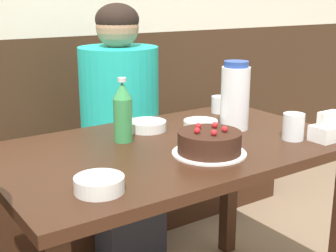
{
  "coord_description": "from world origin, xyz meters",
  "views": [
    {
      "loc": [
        -0.88,
        -1.25,
        1.22
      ],
      "look_at": [
        0.01,
        0.05,
        0.79
      ],
      "focal_mm": 50.0,
      "sensor_mm": 36.0,
      "label": 1
    }
  ],
  "objects_px": {
    "glass_water_tall": "(293,127)",
    "glass_tumbler_short": "(220,104)",
    "water_pitcher": "(235,96)",
    "birthday_cake": "(209,143)",
    "bowl_side_dish": "(99,184)",
    "bowl_rice_small": "(201,125)",
    "person_pale_blue_shirt": "(120,136)",
    "soju_bottle": "(123,112)",
    "bowl_soup_white": "(147,126)",
    "bench_seat": "(80,198)",
    "napkin_holder": "(327,130)"
  },
  "relations": [
    {
      "from": "birthday_cake",
      "to": "bowl_side_dish",
      "type": "bearing_deg",
      "value": -170.03
    },
    {
      "from": "bowl_rice_small",
      "to": "birthday_cake",
      "type": "bearing_deg",
      "value": -122.49
    },
    {
      "from": "bowl_soup_white",
      "to": "birthday_cake",
      "type": "bearing_deg",
      "value": -87.19
    },
    {
      "from": "soju_bottle",
      "to": "person_pale_blue_shirt",
      "type": "relative_size",
      "value": 0.19
    },
    {
      "from": "bowl_soup_white",
      "to": "person_pale_blue_shirt",
      "type": "distance_m",
      "value": 0.48
    },
    {
      "from": "bowl_rice_small",
      "to": "bowl_side_dish",
      "type": "xyz_separation_m",
      "value": [
        -0.57,
        -0.3,
        0.0
      ]
    },
    {
      "from": "napkin_holder",
      "to": "glass_tumbler_short",
      "type": "xyz_separation_m",
      "value": [
        -0.04,
        0.53,
        -0.0
      ]
    },
    {
      "from": "bowl_soup_white",
      "to": "bowl_rice_small",
      "type": "bearing_deg",
      "value": -35.73
    },
    {
      "from": "bowl_soup_white",
      "to": "glass_tumbler_short",
      "type": "relative_size",
      "value": 1.96
    },
    {
      "from": "bowl_soup_white",
      "to": "water_pitcher",
      "type": "bearing_deg",
      "value": -30.12
    },
    {
      "from": "soju_bottle",
      "to": "bowl_soup_white",
      "type": "bearing_deg",
      "value": 26.35
    },
    {
      "from": "soju_bottle",
      "to": "bowl_soup_white",
      "type": "relative_size",
      "value": 1.56
    },
    {
      "from": "bowl_soup_white",
      "to": "glass_tumbler_short",
      "type": "xyz_separation_m",
      "value": [
        0.41,
        0.06,
        0.02
      ]
    },
    {
      "from": "water_pitcher",
      "to": "person_pale_blue_shirt",
      "type": "bearing_deg",
      "value": 105.81
    },
    {
      "from": "bowl_rice_small",
      "to": "glass_tumbler_short",
      "type": "distance_m",
      "value": 0.3
    },
    {
      "from": "soju_bottle",
      "to": "glass_water_tall",
      "type": "height_order",
      "value": "soju_bottle"
    },
    {
      "from": "soju_bottle",
      "to": "bowl_side_dish",
      "type": "distance_m",
      "value": 0.45
    },
    {
      "from": "soju_bottle",
      "to": "person_pale_blue_shirt",
      "type": "bearing_deg",
      "value": 62.62
    },
    {
      "from": "bench_seat",
      "to": "water_pitcher",
      "type": "xyz_separation_m",
      "value": [
        0.3,
        -0.8,
        0.64
      ]
    },
    {
      "from": "birthday_cake",
      "to": "glass_tumbler_short",
      "type": "bearing_deg",
      "value": 46.07
    },
    {
      "from": "water_pitcher",
      "to": "bench_seat",
      "type": "bearing_deg",
      "value": 110.81
    },
    {
      "from": "napkin_holder",
      "to": "water_pitcher",
      "type": "bearing_deg",
      "value": 118.47
    },
    {
      "from": "glass_water_tall",
      "to": "person_pale_blue_shirt",
      "type": "bearing_deg",
      "value": 106.48
    },
    {
      "from": "bowl_rice_small",
      "to": "glass_water_tall",
      "type": "bearing_deg",
      "value": -54.13
    },
    {
      "from": "bench_seat",
      "to": "person_pale_blue_shirt",
      "type": "height_order",
      "value": "person_pale_blue_shirt"
    },
    {
      "from": "bowl_rice_small",
      "to": "person_pale_blue_shirt",
      "type": "height_order",
      "value": "person_pale_blue_shirt"
    },
    {
      "from": "bowl_side_dish",
      "to": "glass_tumbler_short",
      "type": "bearing_deg",
      "value": 30.48
    },
    {
      "from": "glass_water_tall",
      "to": "soju_bottle",
      "type": "bearing_deg",
      "value": 147.49
    },
    {
      "from": "bowl_rice_small",
      "to": "glass_tumbler_short",
      "type": "bearing_deg",
      "value": 35.85
    },
    {
      "from": "glass_tumbler_short",
      "to": "water_pitcher",
      "type": "bearing_deg",
      "value": -118.24
    },
    {
      "from": "napkin_holder",
      "to": "glass_tumbler_short",
      "type": "relative_size",
      "value": 1.5
    },
    {
      "from": "water_pitcher",
      "to": "glass_water_tall",
      "type": "relative_size",
      "value": 2.75
    },
    {
      "from": "soju_bottle",
      "to": "bowl_side_dish",
      "type": "bearing_deg",
      "value": -127.32
    },
    {
      "from": "water_pitcher",
      "to": "bowl_soup_white",
      "type": "height_order",
      "value": "water_pitcher"
    },
    {
      "from": "soju_bottle",
      "to": "bowl_side_dish",
      "type": "height_order",
      "value": "soju_bottle"
    },
    {
      "from": "water_pitcher",
      "to": "glass_tumbler_short",
      "type": "relative_size",
      "value": 3.52
    },
    {
      "from": "bowl_soup_white",
      "to": "glass_tumbler_short",
      "type": "bearing_deg",
      "value": 8.41
    },
    {
      "from": "bowl_side_dish",
      "to": "soju_bottle",
      "type": "bearing_deg",
      "value": 52.68
    },
    {
      "from": "glass_water_tall",
      "to": "glass_tumbler_short",
      "type": "height_order",
      "value": "glass_water_tall"
    },
    {
      "from": "glass_water_tall",
      "to": "birthday_cake",
      "type": "bearing_deg",
      "value": 172.63
    },
    {
      "from": "bench_seat",
      "to": "bowl_soup_white",
      "type": "bearing_deg",
      "value": -88.36
    },
    {
      "from": "person_pale_blue_shirt",
      "to": "bench_seat",
      "type": "bearing_deg",
      "value": -146.51
    },
    {
      "from": "bench_seat",
      "to": "glass_water_tall",
      "type": "bearing_deg",
      "value": -69.75
    },
    {
      "from": "bench_seat",
      "to": "birthday_cake",
      "type": "bearing_deg",
      "value": -87.95
    },
    {
      "from": "napkin_holder",
      "to": "glass_tumbler_short",
      "type": "distance_m",
      "value": 0.53
    },
    {
      "from": "glass_water_tall",
      "to": "person_pale_blue_shirt",
      "type": "height_order",
      "value": "person_pale_blue_shirt"
    },
    {
      "from": "birthday_cake",
      "to": "bowl_rice_small",
      "type": "bearing_deg",
      "value": 57.51
    },
    {
      "from": "soju_bottle",
      "to": "person_pale_blue_shirt",
      "type": "distance_m",
      "value": 0.62
    },
    {
      "from": "bench_seat",
      "to": "bowl_soup_white",
      "type": "relative_size",
      "value": 17.25
    },
    {
      "from": "person_pale_blue_shirt",
      "to": "bowl_soup_white",
      "type": "bearing_deg",
      "value": -15.27
    }
  ]
}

